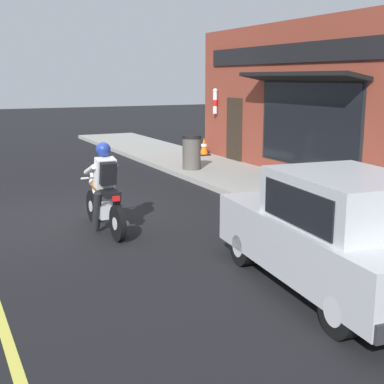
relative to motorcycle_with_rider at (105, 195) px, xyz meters
The scene contains 7 objects.
ground_plane 1.47m from the motorcycle_with_rider, 106.37° to the left, with size 80.00×80.00×0.00m, color black.
sidewalk_curb 6.36m from the motorcycle_with_rider, 42.13° to the left, with size 2.60×22.00×0.14m, color #9E9B93.
storefront_building 7.08m from the motorcycle_with_rider, 26.20° to the left, with size 1.25×9.09×4.20m.
motorcycle_with_rider is the anchor object (origin of this frame).
car_hatchback 4.38m from the motorcycle_with_rider, 64.64° to the right, with size 2.03×3.93×1.57m.
trash_bin 6.08m from the motorcycle_with_rider, 49.13° to the left, with size 0.56×0.56×0.98m.
traffic_cone 8.94m from the motorcycle_with_rider, 51.16° to the left, with size 0.36×0.36×0.60m.
Camera 1 is at (-2.33, -10.30, 2.72)m, focal length 50.00 mm.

